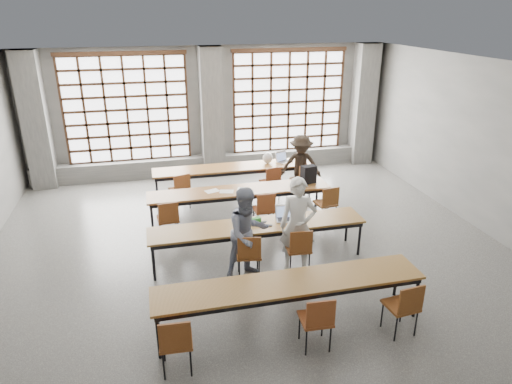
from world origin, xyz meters
TOP-DOWN VIEW (x-y plane):
  - floor at (0.00, 0.00)m, footprint 11.00×11.00m
  - ceiling at (0.00, 0.00)m, footprint 11.00×11.00m
  - wall_back at (0.00, 5.50)m, footprint 10.00×0.00m
  - wall_right at (5.00, 0.00)m, footprint 0.00×11.00m
  - column_left at (-4.50, 5.22)m, footprint 0.60×0.55m
  - column_mid at (0.00, 5.22)m, footprint 0.60×0.55m
  - column_right at (4.50, 5.22)m, footprint 0.60×0.55m
  - window_left at (-2.25, 5.42)m, footprint 3.32×0.12m
  - window_right at (2.25, 5.42)m, footprint 3.32×0.12m
  - sill_ledge at (0.00, 5.30)m, footprint 9.80×0.35m
  - desk_row_a at (0.25, 3.53)m, footprint 4.00×0.70m
  - desk_row_b at (0.09, 1.98)m, footprint 4.00×0.70m
  - desk_row_c at (0.07, 0.21)m, footprint 4.00×0.70m
  - desk_row_d at (0.07, -1.74)m, footprint 4.00×0.70m
  - chair_back_left at (-1.12, 2.91)m, footprint 0.52×0.52m
  - chair_back_mid at (1.07, 2.91)m, footprint 0.49×0.49m
  - chair_back_right at (1.88, 2.91)m, footprint 0.53×0.53m
  - chair_mid_left at (-1.50, 1.35)m, footprint 0.45×0.46m
  - chair_mid_centre at (0.49, 1.35)m, footprint 0.43×0.44m
  - chair_mid_right at (1.90, 1.35)m, footprint 0.47×0.48m
  - chair_front_left at (-0.24, -0.42)m, footprint 0.48×0.48m
  - chair_front_right at (0.66, -0.42)m, footprint 0.45×0.45m
  - chair_near_left at (-1.63, -2.37)m, footprint 0.44×0.45m
  - chair_near_mid at (0.27, -2.37)m, footprint 0.44×0.45m
  - chair_near_right at (1.58, -2.37)m, footprint 0.46×0.47m
  - student_male at (0.67, -0.29)m, footprint 0.74×0.59m
  - student_female at (-0.23, -0.29)m, footprint 0.95×0.84m
  - student_back at (1.85, 3.03)m, footprint 1.15×0.88m
  - laptop_front at (0.63, 0.31)m, footprint 0.40×0.35m
  - laptop_back at (1.58, 3.64)m, footprint 0.46×0.43m
  - mouse at (1.02, 0.19)m, footprint 0.11×0.08m
  - green_box at (0.02, 0.29)m, footprint 0.27×0.16m
  - phone at (0.25, 0.11)m, footprint 0.14×0.11m
  - paper_sheet_a at (-0.51, 2.03)m, footprint 0.35×0.30m
  - paper_sheet_b at (-0.21, 1.93)m, footprint 0.34×0.28m
  - paper_sheet_c at (0.19, 1.98)m, footprint 0.35×0.30m
  - backpack at (1.69, 2.03)m, footprint 0.35×0.26m
  - plastic_bag at (1.15, 3.58)m, footprint 0.32×0.29m
  - red_pouch at (-1.63, -2.29)m, footprint 0.21×0.11m

SIDE VIEW (x-z plane):
  - floor at x=0.00m, z-range 0.00..0.00m
  - sill_ledge at x=0.00m, z-range 0.00..0.50m
  - red_pouch at x=-1.63m, z-range 0.47..0.53m
  - chair_back_left at x=-1.12m, z-range 0.10..0.98m
  - chair_back_mid at x=1.07m, z-range 0.10..0.98m
  - chair_back_right at x=1.88m, z-range 0.10..0.98m
  - chair_mid_left at x=-1.50m, z-range 0.10..0.98m
  - chair_mid_centre at x=0.49m, z-range 0.10..0.98m
  - chair_mid_right at x=1.90m, z-range 0.10..0.98m
  - chair_front_left at x=-0.24m, z-range 0.10..0.98m
  - chair_front_right at x=0.66m, z-range 0.10..0.98m
  - chair_near_left at x=-1.63m, z-range 0.10..0.98m
  - chair_near_mid at x=0.27m, z-range 0.10..0.98m
  - chair_near_right at x=1.58m, z-range 0.10..0.98m
  - desk_row_a at x=0.25m, z-range 0.30..1.03m
  - desk_row_b at x=0.09m, z-range 0.30..1.03m
  - desk_row_c at x=0.07m, z-range 0.30..1.03m
  - desk_row_d at x=0.07m, z-range 0.30..1.03m
  - paper_sheet_a at x=-0.51m, z-range 0.73..0.73m
  - paper_sheet_b at x=-0.21m, z-range 0.73..0.73m
  - paper_sheet_c at x=0.19m, z-range 0.73..0.73m
  - phone at x=0.25m, z-range 0.73..0.74m
  - mouse at x=1.02m, z-range 0.73..0.77m
  - green_box at x=0.02m, z-range 0.73..0.82m
  - student_back at x=1.85m, z-range 0.00..1.57m
  - laptop_front at x=0.63m, z-range 0.66..0.92m
  - laptop_back at x=1.58m, z-range 0.66..0.92m
  - student_female at x=-0.23m, z-range 0.00..1.66m
  - plastic_bag at x=1.15m, z-range 0.73..1.02m
  - student_male at x=0.67m, z-range 0.00..1.75m
  - backpack at x=1.69m, z-range 0.73..1.13m
  - wall_back at x=0.00m, z-range -3.25..6.75m
  - wall_right at x=5.00m, z-range -3.75..7.25m
  - column_left at x=-4.50m, z-range 0.00..3.50m
  - column_mid at x=0.00m, z-range 0.00..3.50m
  - column_right at x=4.50m, z-range 0.00..3.50m
  - window_left at x=-2.25m, z-range 0.40..3.40m
  - window_right at x=2.25m, z-range 0.40..3.40m
  - ceiling at x=0.00m, z-range 3.50..3.50m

